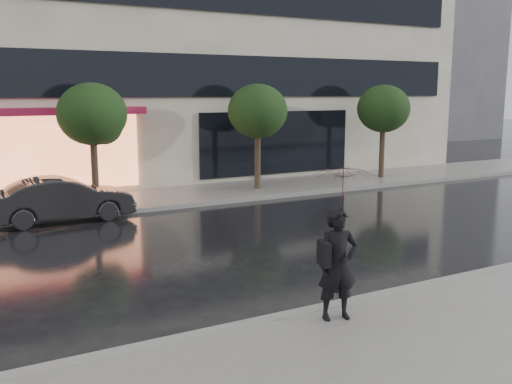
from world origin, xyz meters
TOP-DOWN VIEW (x-y plane):
  - ground at (0.00, 0.00)m, footprint 120.00×120.00m
  - sidewalk_near at (0.00, -3.25)m, footprint 60.00×4.50m
  - sidewalk_far at (0.00, 10.25)m, footprint 60.00×3.50m
  - curb_near at (0.00, -1.00)m, footprint 60.00×0.25m
  - curb_far at (0.00, 8.50)m, footprint 60.00×0.25m
  - bg_building_right at (26.00, 28.00)m, footprint 12.00×12.00m
  - tree_mid_west at (-2.94, 10.03)m, footprint 2.20×2.20m
  - tree_mid_east at (3.06, 10.03)m, footprint 2.20×2.20m
  - tree_far_east at (9.06, 10.03)m, footprint 2.20×2.20m
  - parked_car at (-4.33, 8.30)m, footprint 3.96×1.47m
  - pedestrian_with_umbrella at (-1.88, -1.51)m, footprint 1.14×1.15m

SIDE VIEW (x-z plane):
  - ground at x=0.00m, z-range 0.00..0.00m
  - sidewalk_near at x=0.00m, z-range 0.00..0.12m
  - sidewalk_far at x=0.00m, z-range 0.00..0.12m
  - curb_near at x=0.00m, z-range 0.00..0.14m
  - curb_far at x=0.00m, z-range 0.00..0.14m
  - parked_car at x=-4.33m, z-range 0.00..1.29m
  - pedestrian_with_umbrella at x=-1.88m, z-range 0.47..2.95m
  - tree_mid_west at x=-2.94m, z-range 0.93..4.92m
  - tree_mid_east at x=3.06m, z-range 0.93..4.92m
  - tree_far_east at x=9.06m, z-range 0.93..4.92m
  - bg_building_right at x=26.00m, z-range 0.00..16.00m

